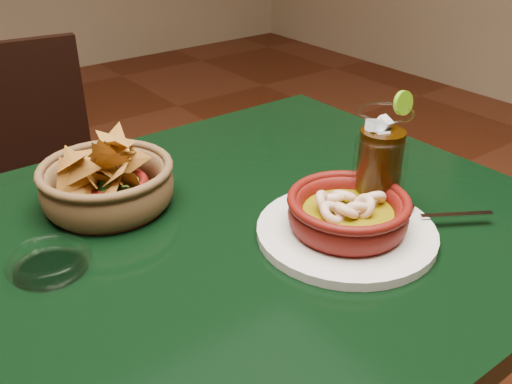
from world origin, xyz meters
TOP-DOWN VIEW (x-y plane):
  - dining_table at (0.00, 0.00)m, footprint 1.20×0.80m
  - dining_chair at (-0.01, 0.71)m, footprint 0.46×0.46m
  - shrimp_plate at (0.23, -0.12)m, footprint 0.33×0.26m
  - chip_basket at (-0.01, 0.18)m, footprint 0.24×0.24m
  - guacamole_ramekin at (0.01, 0.19)m, footprint 0.13×0.13m
  - cola_drink at (0.31, -0.10)m, footprint 0.17×0.17m
  - glass_ashtray at (-0.15, 0.06)m, footprint 0.12×0.12m

SIDE VIEW (x-z plane):
  - dining_chair at x=-0.01m, z-range 0.04..0.93m
  - dining_table at x=0.00m, z-range 0.28..1.03m
  - glass_ashtray at x=-0.15m, z-range 0.75..0.78m
  - guacamole_ramekin at x=0.01m, z-range 0.75..0.79m
  - shrimp_plate at x=0.23m, z-range 0.74..0.82m
  - chip_basket at x=-0.01m, z-range 0.71..0.87m
  - cola_drink at x=0.31m, z-range 0.74..0.93m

